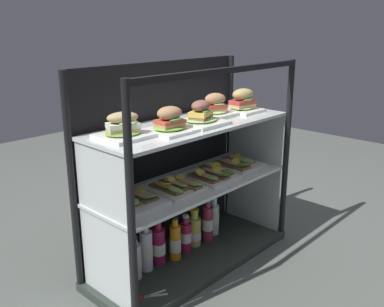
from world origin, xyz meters
TOP-DOWN VIEW (x-y plane):
  - ground_plane at (0.00, 0.00)m, footprint 6.00×6.00m
  - case_base_deck at (0.00, 0.00)m, footprint 1.11×0.43m
  - case_frame at (0.00, 0.12)m, footprint 1.11×0.43m
  - riser_lower_tier at (0.00, 0.00)m, footprint 1.05×0.36m
  - shelf_lower_glass at (0.00, 0.00)m, footprint 1.07×0.38m
  - riser_upper_tier at (0.00, 0.00)m, footprint 1.05×0.36m
  - shelf_upper_glass at (0.00, 0.00)m, footprint 1.07×0.38m
  - plated_roll_sandwich_mid_left at (-0.39, 0.02)m, footprint 0.20×0.20m
  - plated_roll_sandwich_near_left_corner at (-0.19, -0.05)m, footprint 0.19×0.19m
  - plated_roll_sandwich_mid_right at (0.01, -0.05)m, footprint 0.21×0.21m
  - plated_roll_sandwich_right_of_center at (0.20, 0.03)m, footprint 0.18×0.18m
  - plated_roll_sandwich_far_right at (0.39, -0.01)m, footprint 0.18×0.18m
  - open_sandwich_tray_left_of_center at (-0.36, 0.01)m, footprint 0.22×0.26m
  - open_sandwich_tray_near_left_corner at (-0.12, -0.01)m, footprint 0.22×0.26m
  - open_sandwich_tray_far_right at (0.12, -0.02)m, footprint 0.22×0.26m
  - open_sandwich_tray_near_right_corner at (0.35, -0.00)m, footprint 0.22×0.26m
  - juice_bottle_front_second at (-0.42, 0.04)m, footprint 0.07×0.07m
  - juice_bottle_front_left_end at (-0.34, 0.05)m, footprint 0.07×0.07m
  - juice_bottle_front_right_end at (-0.26, 0.06)m, footprint 0.06×0.06m
  - juice_bottle_tucked_behind at (-0.17, 0.06)m, footprint 0.07×0.07m
  - juice_bottle_front_fourth at (-0.09, 0.03)m, footprint 0.06×0.06m
  - juice_bottle_front_middle at (-0.00, 0.04)m, footprint 0.06×0.06m
  - juice_bottle_back_right at (0.08, 0.06)m, footprint 0.07×0.07m
  - juice_bottle_back_left at (0.17, 0.04)m, footprint 0.06×0.06m
  - juice_bottle_back_center at (0.25, 0.07)m, footprint 0.06×0.06m
  - kitchen_scissors at (-0.43, -0.10)m, footprint 0.16×0.11m

SIDE VIEW (x-z plane):
  - ground_plane at x=0.00m, z-range -0.02..0.00m
  - case_base_deck at x=0.00m, z-range 0.00..0.04m
  - kitchen_scissors at x=-0.43m, z-range 0.04..0.05m
  - juice_bottle_back_right at x=0.08m, z-range 0.02..0.23m
  - juice_bottle_front_middle at x=0.00m, z-range 0.03..0.23m
  - juice_bottle_front_left_end at x=-0.34m, z-range 0.03..0.24m
  - juice_bottle_front_fourth at x=-0.09m, z-range 0.02..0.25m
  - juice_bottle_tucked_behind at x=-0.17m, z-range 0.02..0.26m
  - juice_bottle_back_center at x=0.25m, z-range 0.02..0.26m
  - juice_bottle_back_left at x=0.17m, z-range 0.03..0.27m
  - juice_bottle_front_right_end at x=-0.26m, z-range 0.02..0.28m
  - juice_bottle_front_second at x=-0.42m, z-range 0.03..0.27m
  - riser_lower_tier at x=0.00m, z-range 0.04..0.42m
  - shelf_lower_glass at x=0.00m, z-range 0.42..0.44m
  - open_sandwich_tray_near_right_corner at x=0.35m, z-range 0.43..0.48m
  - open_sandwich_tray_near_left_corner at x=-0.12m, z-range 0.43..0.48m
  - open_sandwich_tray_far_right at x=0.12m, z-range 0.43..0.49m
  - open_sandwich_tray_left_of_center at x=-0.36m, z-range 0.42..0.49m
  - case_frame at x=0.00m, z-range 0.04..1.05m
  - riser_upper_tier at x=0.00m, z-range 0.44..0.72m
  - shelf_upper_glass at x=0.00m, z-range 0.72..0.74m
  - plated_roll_sandwich_mid_right at x=0.01m, z-range 0.72..0.83m
  - plated_roll_sandwich_mid_left at x=-0.39m, z-range 0.72..0.83m
  - plated_roll_sandwich_right_of_center at x=0.20m, z-range 0.72..0.84m
  - plated_roll_sandwich_near_left_corner at x=-0.19m, z-range 0.72..0.84m
  - plated_roll_sandwich_far_right at x=0.39m, z-range 0.72..0.85m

